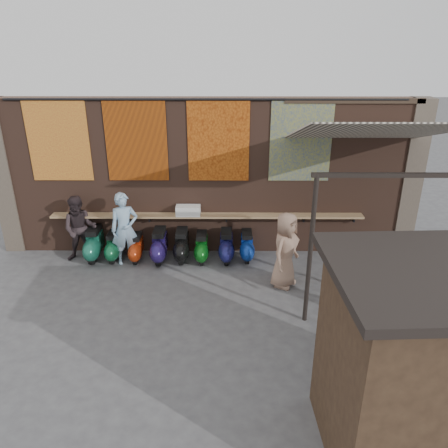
% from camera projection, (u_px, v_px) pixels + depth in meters
% --- Properties ---
extents(ground, '(70.00, 70.00, 0.00)m').
position_uv_depth(ground, '(204.00, 303.00, 9.50)').
color(ground, '#474749').
rests_on(ground, ground).
extents(brick_wall, '(10.00, 0.40, 4.00)m').
position_uv_depth(brick_wall, '(207.00, 178.00, 11.19)').
color(brick_wall, brown).
rests_on(brick_wall, ground).
extents(pier_left, '(0.50, 0.50, 4.00)m').
position_uv_depth(pier_left, '(5.00, 177.00, 11.22)').
color(pier_left, '#4C4238').
rests_on(pier_left, ground).
extents(pier_right, '(0.50, 0.50, 4.00)m').
position_uv_depth(pier_right, '(410.00, 178.00, 11.17)').
color(pier_right, '#4C4238').
rests_on(pier_right, ground).
extents(eating_counter, '(8.00, 0.32, 0.05)m').
position_uv_depth(eating_counter, '(207.00, 216.00, 11.21)').
color(eating_counter, '#9E7A51').
rests_on(eating_counter, brick_wall).
extents(shelf_box, '(0.62, 0.29, 0.25)m').
position_uv_depth(shelf_box, '(188.00, 211.00, 11.12)').
color(shelf_box, white).
rests_on(shelf_box, eating_counter).
extents(tapestry_redgold, '(1.50, 0.02, 2.00)m').
position_uv_depth(tapestry_redgold, '(58.00, 141.00, 10.61)').
color(tapestry_redgold, maroon).
rests_on(tapestry_redgold, brick_wall).
extents(tapestry_sun, '(1.50, 0.02, 2.00)m').
position_uv_depth(tapestry_sun, '(136.00, 141.00, 10.60)').
color(tapestry_sun, '#E55B0D').
rests_on(tapestry_sun, brick_wall).
extents(tapestry_orange, '(1.50, 0.02, 2.00)m').
position_uv_depth(tapestry_orange, '(218.00, 141.00, 10.59)').
color(tapestry_orange, '#B95A17').
rests_on(tapestry_orange, brick_wall).
extents(tapestry_multi, '(1.50, 0.02, 2.00)m').
position_uv_depth(tapestry_multi, '(301.00, 141.00, 10.58)').
color(tapestry_multi, navy).
rests_on(tapestry_multi, brick_wall).
extents(hang_rail, '(9.50, 0.06, 0.06)m').
position_uv_depth(hang_rail, '(205.00, 99.00, 10.20)').
color(hang_rail, black).
rests_on(hang_rail, brick_wall).
extents(scooter_stool_0, '(0.40, 0.88, 0.84)m').
position_uv_depth(scooter_stool_0, '(94.00, 244.00, 11.23)').
color(scooter_stool_0, '#175C46').
rests_on(scooter_stool_0, ground).
extents(scooter_stool_1, '(0.34, 0.76, 0.72)m').
position_uv_depth(scooter_stool_1, '(114.00, 246.00, 11.23)').
color(scooter_stool_1, '#0F4F2D').
rests_on(scooter_stool_1, ground).
extents(scooter_stool_2, '(0.32, 0.72, 0.68)m').
position_uv_depth(scooter_stool_2, '(136.00, 248.00, 11.20)').
color(scooter_stool_2, '#9A290B').
rests_on(scooter_stool_2, ground).
extents(scooter_stool_3, '(0.39, 0.87, 0.82)m').
position_uv_depth(scooter_stool_3, '(159.00, 246.00, 11.15)').
color(scooter_stool_3, '#1F144B').
rests_on(scooter_stool_3, ground).
extents(scooter_stool_4, '(0.38, 0.84, 0.80)m').
position_uv_depth(scooter_stool_4, '(182.00, 246.00, 11.19)').
color(scooter_stool_4, black).
rests_on(scooter_stool_4, ground).
extents(scooter_stool_5, '(0.35, 0.77, 0.73)m').
position_uv_depth(scooter_stool_5, '(202.00, 248.00, 11.16)').
color(scooter_stool_5, '#0B5313').
rests_on(scooter_stool_5, ground).
extents(scooter_stool_6, '(0.37, 0.83, 0.79)m').
position_uv_depth(scooter_stool_6, '(226.00, 246.00, 11.17)').
color(scooter_stool_6, '#161750').
rests_on(scooter_stool_6, ground).
extents(scooter_stool_7, '(0.35, 0.78, 0.74)m').
position_uv_depth(scooter_stool_7, '(247.00, 246.00, 11.23)').
color(scooter_stool_7, navy).
rests_on(scooter_stool_7, ground).
extents(diner_left, '(0.79, 0.64, 1.86)m').
position_uv_depth(diner_left, '(125.00, 229.00, 10.86)').
color(diner_left, '#8CB0CC').
rests_on(diner_left, ground).
extents(diner_right, '(0.91, 0.75, 1.73)m').
position_uv_depth(diner_right, '(80.00, 229.00, 11.01)').
color(diner_right, '#2D2325').
rests_on(diner_right, ground).
extents(shopper_navy, '(1.08, 0.69, 1.71)m').
position_uv_depth(shopper_navy, '(368.00, 279.00, 8.76)').
color(shopper_navy, black).
rests_on(shopper_navy, ground).
extents(shopper_grey, '(1.19, 0.95, 1.62)m').
position_uv_depth(shopper_grey, '(370.00, 283.00, 8.71)').
color(shopper_grey, '#55565A').
rests_on(shopper_grey, ground).
extents(shopper_tan, '(0.96, 1.05, 1.80)m').
position_uv_depth(shopper_tan, '(285.00, 250.00, 9.85)').
color(shopper_tan, '#9E7A65').
rests_on(shopper_tan, ground).
extents(market_stall, '(2.61, 2.00, 2.74)m').
position_uv_depth(market_stall, '(430.00, 370.00, 5.65)').
color(market_stall, black).
rests_on(market_stall, ground).
extents(stall_sign, '(1.20, 0.09, 0.50)m').
position_uv_depth(stall_sign, '(406.00, 289.00, 6.31)').
color(stall_sign, gold).
rests_on(stall_sign, market_stall).
extents(stall_shelf, '(2.10, 0.19, 0.06)m').
position_uv_depth(stall_shelf, '(396.00, 344.00, 6.70)').
color(stall_shelf, '#473321').
rests_on(stall_shelf, market_stall).
extents(awning_canvas, '(3.20, 3.28, 0.97)m').
position_uv_depth(awning_canvas, '(374.00, 132.00, 8.91)').
color(awning_canvas, beige).
rests_on(awning_canvas, brick_wall).
extents(awning_ledger, '(3.30, 0.08, 0.12)m').
position_uv_depth(awning_ledger, '(355.00, 101.00, 10.21)').
color(awning_ledger, '#33261C').
rests_on(awning_ledger, brick_wall).
extents(awning_header, '(3.00, 0.08, 0.08)m').
position_uv_depth(awning_header, '(396.00, 175.00, 7.72)').
color(awning_header, black).
rests_on(awning_header, awning_post_left).
extents(awning_post_left, '(0.09, 0.09, 3.10)m').
position_uv_depth(awning_post_left, '(310.00, 252.00, 8.33)').
color(awning_post_left, black).
rests_on(awning_post_left, ground).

